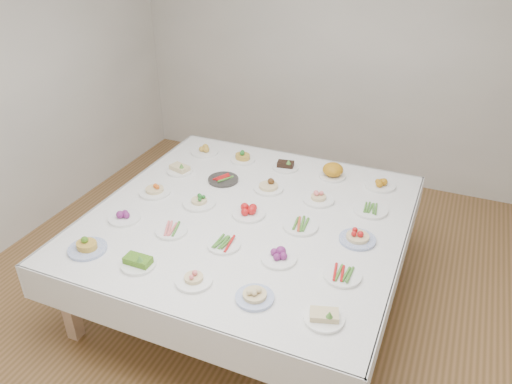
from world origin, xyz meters
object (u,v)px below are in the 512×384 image
at_px(display_table, 248,222).
at_px(dish_12, 249,210).
at_px(dish_0, 86,243).
at_px(dish_24, 380,182).

height_order(display_table, dish_12, dish_12).
distance_m(display_table, dish_12, 0.11).
height_order(dish_0, dish_12, dish_0).
distance_m(dish_0, dish_12, 1.21).
height_order(display_table, dish_0, dish_0).
xyz_separation_m(dish_0, dish_24, (1.70, 1.71, -0.02)).
distance_m(display_table, dish_24, 1.21).
distance_m(dish_0, dish_24, 2.41).
xyz_separation_m(dish_12, dish_24, (0.85, 0.85, -0.00)).
relative_size(display_table, dish_24, 9.22).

